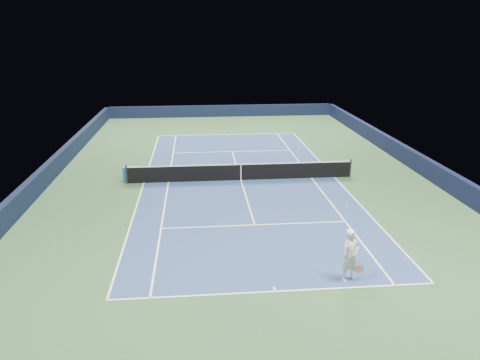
{
  "coord_description": "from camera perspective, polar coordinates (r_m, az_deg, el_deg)",
  "views": [
    {
      "loc": [
        -2.45,
        -25.29,
        8.39
      ],
      "look_at": [
        -0.34,
        -3.0,
        1.0
      ],
      "focal_mm": 35.0,
      "sensor_mm": 36.0,
      "label": 1
    }
  ],
  "objects": [
    {
      "name": "ground",
      "position": [
        26.76,
        0.11,
        -0.01
      ],
      "size": [
        40.0,
        40.0,
        0.0
      ],
      "primitive_type": "plane",
      "color": "#2A4B29",
      "rests_on": "ground"
    },
    {
      "name": "wall_far",
      "position": [
        45.85,
        -2.3,
        8.41
      ],
      "size": [
        22.0,
        0.35,
        1.1
      ],
      "primitive_type": "cube",
      "color": "black",
      "rests_on": "ground"
    },
    {
      "name": "wall_right",
      "position": [
        29.62,
        21.45,
        1.62
      ],
      "size": [
        0.35,
        40.0,
        1.1
      ],
      "primitive_type": "cube",
      "color": "black",
      "rests_on": "ground"
    },
    {
      "name": "wall_left",
      "position": [
        27.77,
        -22.72,
        0.41
      ],
      "size": [
        0.35,
        40.0,
        1.1
      ],
      "primitive_type": "cube",
      "color": "black",
      "rests_on": "ground"
    },
    {
      "name": "court_surface",
      "position": [
        26.76,
        0.11,
        -0.0
      ],
      "size": [
        10.97,
        23.77,
        0.01
      ],
      "primitive_type": "cube",
      "color": "navy",
      "rests_on": "ground"
    },
    {
      "name": "baseline_far",
      "position": [
        38.18,
        -1.61,
        5.58
      ],
      "size": [
        10.97,
        0.08,
        0.0
      ],
      "primitive_type": "cube",
      "color": "white",
      "rests_on": "ground"
    },
    {
      "name": "baseline_near",
      "position": [
        16.0,
        4.32,
        -13.39
      ],
      "size": [
        10.97,
        0.08,
        0.0
      ],
      "primitive_type": "cube",
      "color": "white",
      "rests_on": "ground"
    },
    {
      "name": "sideline_doubles_right",
      "position": [
        27.8,
        11.44,
        0.35
      ],
      "size": [
        0.08,
        23.77,
        0.0
      ],
      "primitive_type": "cube",
      "color": "white",
      "rests_on": "ground"
    },
    {
      "name": "sideline_doubles_left",
      "position": [
        26.81,
        -11.64,
        -0.34
      ],
      "size": [
        0.08,
        23.77,
        0.0
      ],
      "primitive_type": "cube",
      "color": "white",
      "rests_on": "ground"
    },
    {
      "name": "sideline_singles_right",
      "position": [
        27.44,
        8.7,
        0.27
      ],
      "size": [
        0.08,
        23.77,
        0.0
      ],
      "primitive_type": "cube",
      "color": "white",
      "rests_on": "ground"
    },
    {
      "name": "sideline_singles_left",
      "position": [
        26.69,
        -8.72,
        -0.25
      ],
      "size": [
        0.08,
        23.77,
        0.0
      ],
      "primitive_type": "cube",
      "color": "white",
      "rests_on": "ground"
    },
    {
      "name": "service_line_far",
      "position": [
        32.87,
        -0.96,
        3.49
      ],
      "size": [
        8.23,
        0.08,
        0.0
      ],
      "primitive_type": "cube",
      "color": "white",
      "rests_on": "ground"
    },
    {
      "name": "service_line_near",
      "position": [
        20.81,
        1.81,
        -5.49
      ],
      "size": [
        8.23,
        0.08,
        0.0
      ],
      "primitive_type": "cube",
      "color": "white",
      "rests_on": "ground"
    },
    {
      "name": "center_service_line",
      "position": [
        26.75,
        0.11,
        0.01
      ],
      "size": [
        0.08,
        12.8,
        0.0
      ],
      "primitive_type": "cube",
      "color": "white",
      "rests_on": "ground"
    },
    {
      "name": "center_mark_far",
      "position": [
        38.04,
        -1.6,
        5.53
      ],
      "size": [
        0.08,
        0.3,
        0.0
      ],
      "primitive_type": "cube",
      "color": "white",
      "rests_on": "ground"
    },
    {
      "name": "center_mark_near",
      "position": [
        16.12,
        4.23,
        -13.11
      ],
      "size": [
        0.08,
        0.3,
        0.0
      ],
      "primitive_type": "cube",
      "color": "white",
      "rests_on": "ground"
    },
    {
      "name": "tennis_net",
      "position": [
        26.6,
        0.11,
        1.03
      ],
      "size": [
        12.9,
        0.1,
        1.07
      ],
      "color": "black",
      "rests_on": "ground"
    },
    {
      "name": "sponsor_cube",
      "position": [
        27.31,
        -13.48,
        0.77
      ],
      "size": [
        0.58,
        0.49,
        0.82
      ],
      "color": "#1C5CAB",
      "rests_on": "ground"
    },
    {
      "name": "tennis_player",
      "position": [
        16.57,
        13.31,
        -8.95
      ],
      "size": [
        0.9,
        1.38,
        2.37
      ],
      "color": "silver",
      "rests_on": "ground"
    }
  ]
}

